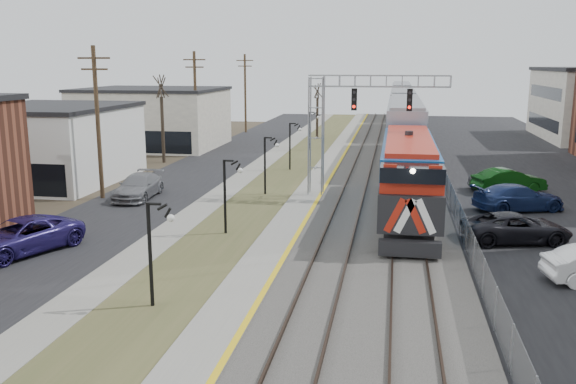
# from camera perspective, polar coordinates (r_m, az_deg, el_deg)

# --- Properties ---
(street_west) EXTENTS (7.00, 120.00, 0.04)m
(street_west) POSITION_cam_1_polar(r_m,az_deg,el_deg) (50.56, -8.82, 1.74)
(street_west) COLOR black
(street_west) RESTS_ON ground
(sidewalk) EXTENTS (2.00, 120.00, 0.08)m
(sidewalk) POSITION_cam_1_polar(r_m,az_deg,el_deg) (49.31, -3.86, 1.61)
(sidewalk) COLOR gray
(sidewalk) RESTS_ON ground
(grass_median) EXTENTS (4.00, 120.00, 0.06)m
(grass_median) POSITION_cam_1_polar(r_m,az_deg,el_deg) (48.69, -0.43, 1.50)
(grass_median) COLOR #464B28
(grass_median) RESTS_ON ground
(platform) EXTENTS (2.00, 120.00, 0.24)m
(platform) POSITION_cam_1_polar(r_m,az_deg,el_deg) (48.23, 3.08, 1.49)
(platform) COLOR gray
(platform) RESTS_ON ground
(ballast_bed) EXTENTS (8.00, 120.00, 0.20)m
(ballast_bed) POSITION_cam_1_polar(r_m,az_deg,el_deg) (47.90, 9.03, 1.26)
(ballast_bed) COLOR #595651
(ballast_bed) RESTS_ON ground
(parking_lot) EXTENTS (16.00, 120.00, 0.04)m
(parking_lot) POSITION_cam_1_polar(r_m,az_deg,el_deg) (49.24, 23.12, 0.63)
(parking_lot) COLOR black
(parking_lot) RESTS_ON ground
(platform_edge) EXTENTS (0.24, 120.00, 0.01)m
(platform_edge) POSITION_cam_1_polar(r_m,az_deg,el_deg) (48.11, 4.12, 1.60)
(platform_edge) COLOR gold
(platform_edge) RESTS_ON platform
(track_near) EXTENTS (1.58, 120.00, 0.15)m
(track_near) POSITION_cam_1_polar(r_m,az_deg,el_deg) (47.94, 6.65, 1.55)
(track_near) COLOR #2D2119
(track_near) RESTS_ON ballast_bed
(track_far) EXTENTS (1.58, 120.00, 0.15)m
(track_far) POSITION_cam_1_polar(r_m,az_deg,el_deg) (47.87, 10.83, 1.40)
(track_far) COLOR #2D2119
(track_far) RESTS_ON ballast_bed
(train) EXTENTS (3.00, 85.85, 5.33)m
(train) POSITION_cam_1_polar(r_m,az_deg,el_deg) (71.57, 10.70, 6.99)
(train) COLOR #124B93
(train) RESTS_ON ground
(signal_gantry) EXTENTS (9.00, 1.07, 8.15)m
(signal_gantry) POSITION_cam_1_polar(r_m,az_deg,el_deg) (40.36, 5.11, 7.24)
(signal_gantry) COLOR gray
(signal_gantry) RESTS_ON ground
(lampposts) EXTENTS (0.14, 62.14, 4.00)m
(lampposts) POSITION_cam_1_polar(r_m,az_deg,el_deg) (32.32, -5.79, -0.39)
(lampposts) COLOR black
(lampposts) RESTS_ON ground
(utility_poles) EXTENTS (0.28, 80.28, 10.00)m
(utility_poles) POSITION_cam_1_polar(r_m,az_deg,el_deg) (41.92, -17.36, 6.11)
(utility_poles) COLOR #4C3823
(utility_poles) RESTS_ON ground
(fence) EXTENTS (0.04, 120.00, 1.60)m
(fence) POSITION_cam_1_polar(r_m,az_deg,el_deg) (47.91, 14.09, 1.90)
(fence) COLOR gray
(fence) RESTS_ON ground
(buildings_west) EXTENTS (14.00, 67.00, 7.00)m
(buildings_west) POSITION_cam_1_polar(r_m,az_deg,el_deg) (44.83, -25.09, 3.31)
(buildings_west) COLOR beige
(buildings_west) RESTS_ON ground
(bare_trees) EXTENTS (12.30, 42.30, 5.95)m
(bare_trees) POSITION_cam_1_polar(r_m,az_deg,el_deg) (54.21, -8.76, 5.29)
(bare_trees) COLOR #382D23
(bare_trees) RESTS_ON ground
(car_lot_c) EXTENTS (5.70, 3.50, 1.47)m
(car_lot_c) POSITION_cam_1_polar(r_m,az_deg,el_deg) (32.80, 20.61, -3.20)
(car_lot_c) COLOR black
(car_lot_c) RESTS_ON ground
(car_lot_d) EXTENTS (5.98, 4.03, 1.61)m
(car_lot_d) POSITION_cam_1_polar(r_m,az_deg,el_deg) (39.76, 20.75, -0.54)
(car_lot_d) COLOR navy
(car_lot_d) RESTS_ON ground
(car_lot_e) EXTENTS (3.91, 1.96, 1.28)m
(car_lot_e) POSITION_cam_1_polar(r_m,az_deg,el_deg) (45.75, 18.85, 0.94)
(car_lot_e) COLOR slate
(car_lot_e) RESTS_ON ground
(car_lot_f) EXTENTS (5.31, 3.47, 1.65)m
(car_lot_f) POSITION_cam_1_polar(r_m,az_deg,el_deg) (45.16, 19.96, 0.97)
(car_lot_f) COLOR #0D420F
(car_lot_f) RESTS_ON ground
(car_street_a) EXTENTS (4.80, 6.50, 1.64)m
(car_street_a) POSITION_cam_1_polar(r_m,az_deg,el_deg) (31.55, -23.77, -3.89)
(car_street_a) COLOR navy
(car_street_a) RESTS_ON ground
(car_street_b) EXTENTS (2.52, 5.55, 1.57)m
(car_street_b) POSITION_cam_1_polar(r_m,az_deg,el_deg) (41.84, -13.82, 0.46)
(car_street_b) COLOR gray
(car_street_b) RESTS_ON ground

